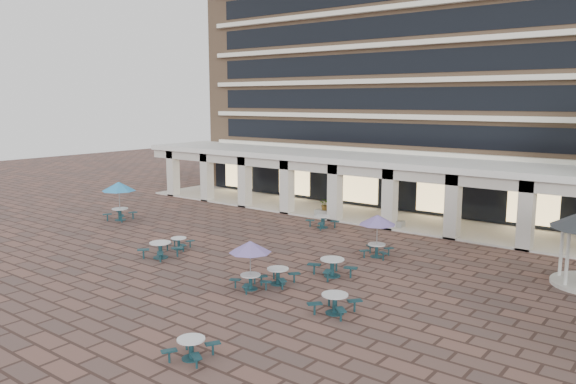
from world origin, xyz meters
TOP-DOWN VIEW (x-y plane):
  - ground at (0.00, 0.00)m, footprint 120.00×120.00m
  - apartment_building at (0.00, 25.47)m, footprint 40.00×15.50m
  - retail_arcade at (0.00, 14.80)m, footprint 42.00×6.60m
  - picnic_table_2 at (5.89, -8.29)m, footprint 1.81×1.81m
  - picnic_table_3 at (7.40, -2.13)m, footprint 1.87×1.87m
  - picnic_table_4 at (-14.00, 3.25)m, footprint 2.33×2.33m
  - picnic_table_6 at (2.88, -2.03)m, footprint 1.89×1.89m
  - picnic_table_7 at (3.40, -0.74)m, footprint 1.84×1.84m
  - picnic_table_8 at (-4.86, 0.59)m, footprint 1.79×1.79m
  - picnic_table_9 at (-4.27, -1.20)m, footprint 2.03×2.03m
  - picnic_table_10 at (4.71, 1.76)m, footprint 2.37×2.37m
  - picnic_table_11 at (4.73, 6.02)m, footprint 1.98×1.98m
  - picnic_table_12 at (-1.51, 10.00)m, footprint 2.12×2.12m
  - planter_left at (-3.26, 12.90)m, footprint 1.50×0.78m
  - planter_right at (2.13, 12.90)m, footprint 1.50×0.71m

SIDE VIEW (x-z plane):
  - ground at x=0.00m, z-range 0.00..0.00m
  - picnic_table_8 at x=-4.86m, z-range 0.06..0.72m
  - picnic_table_2 at x=5.89m, z-range 0.07..0.76m
  - picnic_table_7 at x=3.40m, z-range 0.07..0.82m
  - picnic_table_3 at x=7.40m, z-range 0.08..0.87m
  - picnic_table_12 at x=-1.51m, z-range 0.08..0.87m
  - picnic_table_9 at x=-4.27m, z-range 0.08..0.93m
  - picnic_table_10 at x=4.71m, z-range 0.08..0.95m
  - planter_right at x=2.13m, z-range -0.10..1.23m
  - planter_left at x=-3.26m, z-range -0.10..1.25m
  - picnic_table_6 at x=2.88m, z-range 0.76..2.95m
  - picnic_table_11 at x=4.73m, z-range 0.80..3.09m
  - picnic_table_4 at x=-14.00m, z-range 0.94..3.63m
  - retail_arcade at x=0.00m, z-range 0.80..5.20m
  - apartment_building at x=0.00m, z-range 0.00..25.20m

